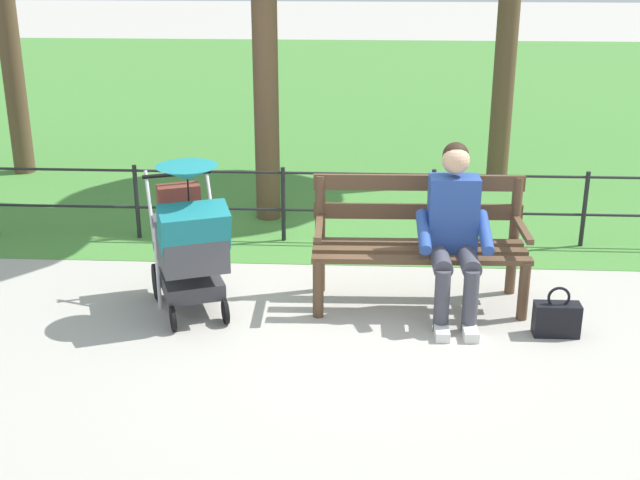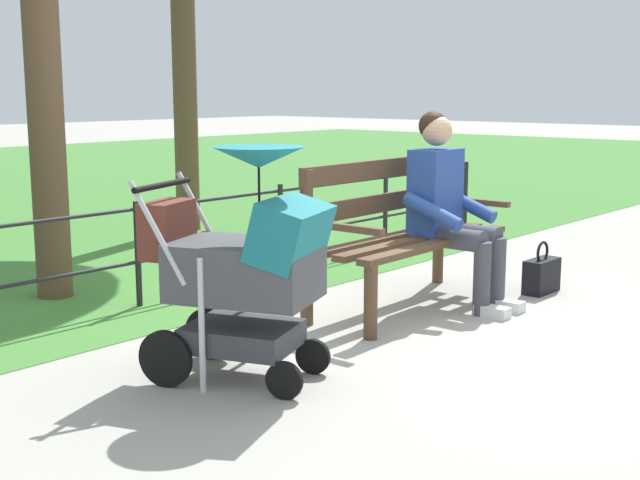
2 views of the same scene
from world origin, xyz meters
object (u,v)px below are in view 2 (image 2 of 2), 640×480
person_on_bench (449,204)px  handbag (542,275)px  park_bench (400,227)px  stroller (246,262)px

person_on_bench → handbag: 0.96m
park_bench → handbag: bearing=150.1°
park_bench → stroller: size_ratio=1.40×
person_on_bench → stroller: 1.92m
person_on_bench → handbag: person_on_bench is taller
person_on_bench → handbag: bearing=155.7°
park_bench → handbag: park_bench is taller
stroller → handbag: 2.69m
stroller → handbag: bearing=174.6°
park_bench → stroller: (1.69, 0.30, 0.07)m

